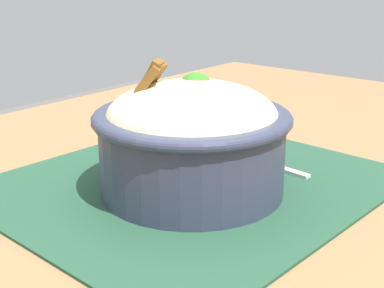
% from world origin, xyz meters
% --- Properties ---
extents(table, '(1.36, 0.79, 0.75)m').
position_xyz_m(table, '(0.00, 0.00, 0.67)').
color(table, olive).
rests_on(table, ground_plane).
extents(placemat, '(0.40, 0.36, 0.00)m').
position_xyz_m(placemat, '(0.03, -0.01, 0.75)').
color(placemat, '#1E422D').
rests_on(placemat, table).
extents(bowl, '(0.23, 0.23, 0.13)m').
position_xyz_m(bowl, '(0.02, -0.03, 0.81)').
color(bowl, '#2D3347').
rests_on(bowl, placemat).
extents(fork, '(0.03, 0.13, 0.00)m').
position_xyz_m(fork, '(0.13, -0.04, 0.75)').
color(fork, silver).
rests_on(fork, placemat).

